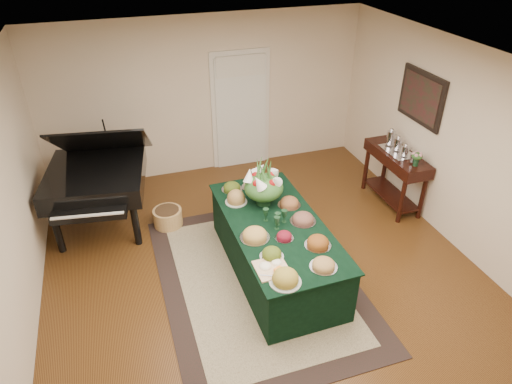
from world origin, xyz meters
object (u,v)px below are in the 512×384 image
object	(u,v)px
buffet_table	(275,247)
mahogany_sideboard	(396,164)
floral_centerpiece	(264,183)
grand_piano	(97,177)

from	to	relation	value
buffet_table	mahogany_sideboard	world-z (taller)	mahogany_sideboard
floral_centerpiece	buffet_table	bearing A→B (deg)	-90.07
buffet_table	mahogany_sideboard	size ratio (longest dim) A/B	1.93
buffet_table	mahogany_sideboard	distance (m)	2.54
buffet_table	grand_piano	bearing A→B (deg)	139.67
grand_piano	floral_centerpiece	bearing A→B (deg)	-31.66
buffet_table	floral_centerpiece	xyz separation A→B (m)	(0.00, 0.48, 0.68)
buffet_table	grand_piano	distance (m)	2.75
grand_piano	mahogany_sideboard	world-z (taller)	grand_piano
buffet_table	mahogany_sideboard	bearing A→B (deg)	22.16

